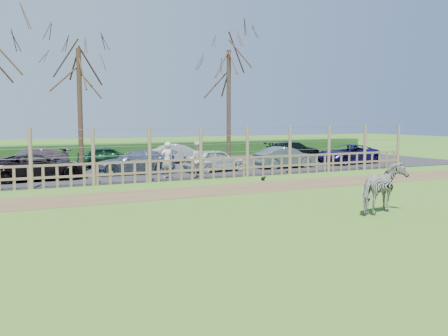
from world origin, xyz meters
name	(u,v)px	position (x,y,z in m)	size (l,w,h in m)	color
ground	(231,212)	(0.00, 0.00, 0.00)	(120.00, 120.00, 0.00)	olive
dirt_strip	(178,193)	(0.00, 4.50, 0.01)	(34.00, 2.80, 0.01)	brown
asphalt	(115,169)	(0.00, 14.50, 0.02)	(44.00, 13.00, 0.04)	#232326
hedge	(89,152)	(0.00, 21.50, 0.55)	(46.00, 2.00, 1.10)	#1E4716
fence	(150,165)	(0.00, 8.00, 0.80)	(30.16, 0.16, 2.50)	brown
tree_mid	(79,80)	(-2.00, 13.50, 4.87)	(4.80, 4.80, 6.83)	#3D2B1E
tree_right	(229,79)	(7.00, 14.00, 5.24)	(4.80, 4.80, 7.35)	#3D2B1E
zebra	(384,188)	(4.07, -2.21, 0.77)	(0.83, 1.82, 1.54)	gray
visitor_a	(167,160)	(1.10, 8.77, 0.90)	(0.63, 0.41, 1.72)	#BBBEC0
visitor_b	(196,160)	(2.51, 8.54, 0.90)	(0.84, 0.65, 1.72)	beige
crow	(263,178)	(4.90, 6.29, 0.10)	(0.25, 0.19, 0.20)	black
car_2	(39,167)	(-4.42, 10.82, 0.64)	(1.99, 4.32, 1.20)	black
car_3	(135,162)	(0.28, 11.36, 0.64)	(1.68, 4.13, 1.20)	#4E5A6F
car_4	(216,160)	(4.52, 10.63, 0.64)	(1.42, 3.52, 1.20)	silver
car_5	(285,157)	(8.96, 10.65, 0.64)	(1.27, 3.64, 1.20)	#4E626A
car_6	(347,154)	(13.91, 11.11, 0.64)	(1.99, 4.32, 1.20)	#150D50
car_9	(30,159)	(-4.34, 15.77, 0.64)	(1.68, 4.13, 1.20)	#63535B
car_10	(108,156)	(-0.05, 15.76, 0.64)	(1.42, 3.52, 1.20)	#1A4D2B
car_11	(180,154)	(4.62, 16.22, 0.64)	(1.27, 3.64, 1.20)	beige
car_13	(293,150)	(13.24, 16.10, 0.64)	(1.68, 4.13, 1.20)	black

